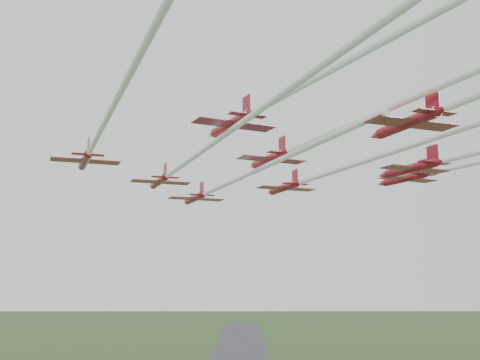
{
  "coord_description": "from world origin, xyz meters",
  "views": [
    {
      "loc": [
        3.58,
        -82.92,
        45.3
      ],
      "look_at": [
        2.79,
        0.67,
        59.73
      ],
      "focal_mm": 45.0,
      "sensor_mm": 36.0,
      "label": 1
    }
  ],
  "objects_px": {
    "jet_row3_mid": "(346,126)",
    "jet_lead": "(225,184)",
    "jet_row2_left": "(195,156)",
    "jet_row3_left": "(98,135)",
    "jet_row2_right": "(330,173)",
    "jet_row4_left": "(300,87)"
  },
  "relations": [
    {
      "from": "jet_row3_mid",
      "to": "jet_lead",
      "type": "bearing_deg",
      "value": 92.43
    },
    {
      "from": "jet_row3_mid",
      "to": "jet_row2_right",
      "type": "bearing_deg",
      "value": 63.3
    },
    {
      "from": "jet_row2_right",
      "to": "jet_row2_left",
      "type": "bearing_deg",
      "value": -172.21
    },
    {
      "from": "jet_row2_right",
      "to": "jet_row3_left",
      "type": "height_order",
      "value": "jet_row2_right"
    },
    {
      "from": "jet_row4_left",
      "to": "jet_row3_mid",
      "type": "bearing_deg",
      "value": 37.69
    },
    {
      "from": "jet_lead",
      "to": "jet_row2_left",
      "type": "distance_m",
      "value": 17.5
    },
    {
      "from": "jet_row2_left",
      "to": "jet_row3_left",
      "type": "xyz_separation_m",
      "value": [
        -8.22,
        -12.91,
        -0.68
      ]
    },
    {
      "from": "jet_lead",
      "to": "jet_row3_left",
      "type": "distance_m",
      "value": 32.16
    },
    {
      "from": "jet_row4_left",
      "to": "jet_row3_left",
      "type": "bearing_deg",
      "value": 128.11
    },
    {
      "from": "jet_row3_mid",
      "to": "jet_row4_left",
      "type": "distance_m",
      "value": 13.45
    },
    {
      "from": "jet_row2_left",
      "to": "jet_row2_right",
      "type": "height_order",
      "value": "jet_row2_left"
    },
    {
      "from": "jet_lead",
      "to": "jet_row3_left",
      "type": "height_order",
      "value": "jet_lead"
    },
    {
      "from": "jet_row2_left",
      "to": "jet_row3_left",
      "type": "height_order",
      "value": "jet_row2_left"
    },
    {
      "from": "jet_lead",
      "to": "jet_row2_left",
      "type": "bearing_deg",
      "value": -121.43
    },
    {
      "from": "jet_lead",
      "to": "jet_row2_right",
      "type": "height_order",
      "value": "jet_row2_right"
    },
    {
      "from": "jet_row2_left",
      "to": "jet_row3_left",
      "type": "distance_m",
      "value": 15.32
    },
    {
      "from": "jet_row2_left",
      "to": "jet_row4_left",
      "type": "relative_size",
      "value": 1.33
    },
    {
      "from": "jet_lead",
      "to": "jet_row2_left",
      "type": "xyz_separation_m",
      "value": [
        -3.01,
        -17.23,
        0.52
      ]
    },
    {
      "from": "jet_lead",
      "to": "jet_row2_left",
      "type": "height_order",
      "value": "jet_row2_left"
    },
    {
      "from": "jet_row2_left",
      "to": "jet_row2_right",
      "type": "distance_m",
      "value": 19.88
    },
    {
      "from": "jet_lead",
      "to": "jet_row2_right",
      "type": "xyz_separation_m",
      "value": [
        14.18,
        -7.25,
        0.37
      ]
    },
    {
      "from": "jet_lead",
      "to": "jet_row4_left",
      "type": "relative_size",
      "value": 1.19
    }
  ]
}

